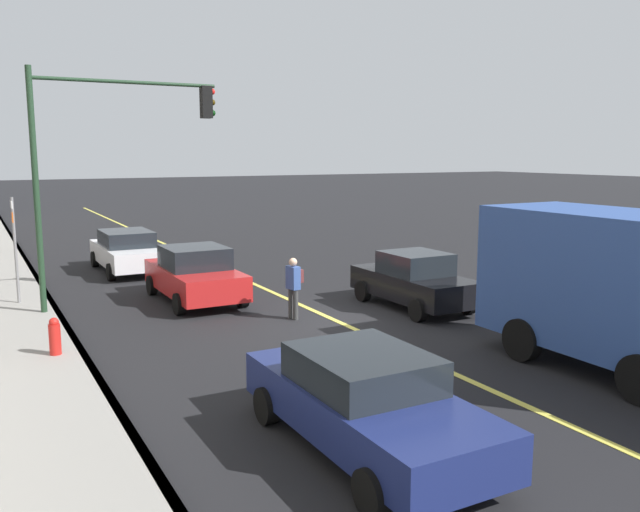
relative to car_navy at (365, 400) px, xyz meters
name	(u,v)px	position (x,y,z in m)	size (l,w,h in m)	color
ground	(335,321)	(6.72, -3.34, -0.75)	(200.00, 200.00, 0.00)	black
sidewalk_slab	(20,361)	(6.72, 4.16, -0.67)	(80.00, 2.55, 0.15)	gray
curb_edge	(81,352)	(6.72, 2.96, -0.67)	(80.00, 0.16, 0.15)	slate
lane_stripe_center	(335,320)	(6.72, -3.34, -0.74)	(80.00, 0.16, 0.01)	#D8CC4C
car_navy	(365,400)	(0.00, 0.00, 0.00)	(4.71, 2.00, 1.47)	navy
car_red	(195,274)	(10.66, -0.85, 0.05)	(4.39, 2.03, 1.62)	red
car_white	(127,251)	(16.55, -0.16, 0.03)	(4.68, 1.98, 1.51)	silver
car_black	(414,280)	(6.94, -6.01, 0.03)	(4.05, 1.89, 1.58)	black
pedestrian_with_backpack	(294,284)	(7.38, -2.48, 0.19)	(0.41, 0.40, 1.62)	#383838
traffic_light_mast	(106,147)	(10.68, 1.49, 3.72)	(0.28, 4.97, 6.49)	#1E3823
street_sign_post	(15,244)	(12.20, 3.79, 1.07)	(0.60, 0.08, 3.11)	slate
fire_hydrant	(55,340)	(6.57, 3.48, -0.28)	(0.24, 0.24, 0.94)	red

